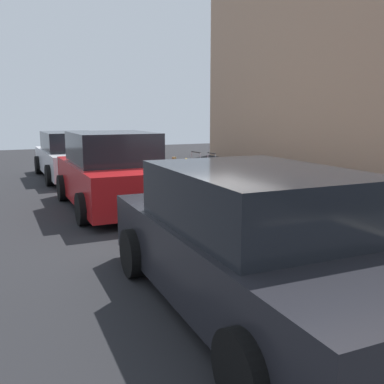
% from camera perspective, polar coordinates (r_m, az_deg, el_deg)
% --- Properties ---
extents(ground_plane, '(40.00, 40.00, 0.00)m').
position_cam_1_polar(ground_plane, '(8.93, 2.08, -3.32)').
color(ground_plane, black).
extents(sidewalk_curb, '(18.00, 5.00, 0.14)m').
position_cam_1_polar(sidewalk_curb, '(10.29, 14.50, -1.41)').
color(sidewalk_curb, '#ADA89E').
rests_on(sidewalk_curb, ground_plane).
extents(suitcase_silver_0, '(0.41, 0.26, 0.83)m').
position_cam_1_polar(suitcase_silver_0, '(6.78, 19.41, -4.46)').
color(suitcase_silver_0, '#9EA0A8').
rests_on(suitcase_silver_0, sidewalk_curb).
extents(suitcase_navy_1, '(0.47, 0.27, 1.00)m').
position_cam_1_polar(suitcase_navy_1, '(7.23, 16.89, -2.97)').
color(suitcase_navy_1, navy).
rests_on(suitcase_navy_1, sidewalk_curb).
extents(suitcase_black_2, '(0.42, 0.25, 0.93)m').
position_cam_1_polar(suitcase_black_2, '(7.64, 14.02, -2.36)').
color(suitcase_black_2, black).
rests_on(suitcase_black_2, sidewalk_curb).
extents(suitcase_red_3, '(0.35, 0.25, 0.92)m').
position_cam_1_polar(suitcase_red_3, '(8.00, 11.43, -1.82)').
color(suitcase_red_3, red).
rests_on(suitcase_red_3, sidewalk_curb).
extents(suitcase_olive_4, '(0.37, 0.21, 0.85)m').
position_cam_1_polar(suitcase_olive_4, '(8.42, 9.80, -1.21)').
color(suitcase_olive_4, '#59601E').
rests_on(suitcase_olive_4, sidewalk_curb).
extents(suitcase_teal_5, '(0.43, 0.23, 0.83)m').
position_cam_1_polar(suitcase_teal_5, '(8.85, 7.81, -0.81)').
color(suitcase_teal_5, '#0F606B').
rests_on(suitcase_teal_5, sidewalk_curb).
extents(suitcase_maroon_6, '(0.49, 0.28, 0.82)m').
position_cam_1_polar(suitcase_maroon_6, '(9.29, 5.47, -0.14)').
color(suitcase_maroon_6, maroon).
rests_on(suitcase_maroon_6, sidewalk_curb).
extents(suitcase_silver_7, '(0.39, 0.27, 0.90)m').
position_cam_1_polar(suitcase_silver_7, '(9.82, 4.32, 0.52)').
color(suitcase_silver_7, '#9EA0A8').
rests_on(suitcase_silver_7, sidewalk_curb).
extents(suitcase_navy_8, '(0.49, 0.28, 1.08)m').
position_cam_1_polar(suitcase_navy_8, '(10.28, 2.60, 1.43)').
color(suitcase_navy_8, navy).
rests_on(suitcase_navy_8, sidewalk_curb).
extents(suitcase_black_9, '(0.49, 0.28, 1.06)m').
position_cam_1_polar(suitcase_black_9, '(10.76, 0.52, 1.87)').
color(suitcase_black_9, black).
rests_on(suitcase_black_9, sidewalk_curb).
extents(fire_hydrant, '(0.39, 0.21, 0.81)m').
position_cam_1_polar(fire_hydrant, '(11.44, -0.78, 2.61)').
color(fire_hydrant, '#D89E0C').
rests_on(fire_hydrant, sidewalk_curb).
extents(bollard_post, '(0.12, 0.12, 0.81)m').
position_cam_1_polar(bollard_post, '(11.81, -2.40, 2.75)').
color(bollard_post, brown).
rests_on(bollard_post, sidewalk_curb).
extents(parked_car_charcoal_0, '(4.68, 2.25, 1.56)m').
position_cam_1_polar(parked_car_charcoal_0, '(4.69, 8.29, -6.89)').
color(parked_car_charcoal_0, black).
rests_on(parked_car_charcoal_0, ground_plane).
extents(parked_car_red_1, '(4.25, 2.14, 1.72)m').
position_cam_1_polar(parked_car_red_1, '(9.81, -10.57, 2.51)').
color(parked_car_red_1, '#AD1619').
rests_on(parked_car_red_1, ground_plane).
extents(parked_car_white_2, '(4.68, 2.05, 1.53)m').
position_cam_1_polar(parked_car_white_2, '(14.88, -15.87, 4.64)').
color(parked_car_white_2, silver).
rests_on(parked_car_white_2, ground_plane).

